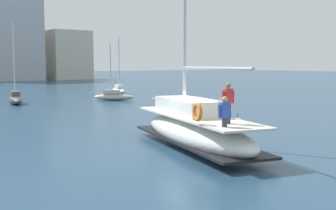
{
  "coord_description": "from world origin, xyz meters",
  "views": [
    {
      "loc": [
        -12.61,
        -14.49,
        3.76
      ],
      "look_at": [
        0.0,
        1.87,
        1.8
      ],
      "focal_mm": 46.0,
      "sensor_mm": 36.0,
      "label": 1
    }
  ],
  "objects_px": {
    "moored_cutter_left": "(114,96)",
    "mooring_buoy": "(238,124)",
    "moored_sloop_far": "(15,98)",
    "moored_catamaran": "(119,90)",
    "main_sailboat": "(194,128)"
  },
  "relations": [
    {
      "from": "moored_sloop_far",
      "to": "moored_cutter_left",
      "type": "xyz_separation_m",
      "value": [
        9.37,
        -2.36,
        -0.08
      ]
    },
    {
      "from": "main_sailboat",
      "to": "moored_catamaran",
      "type": "distance_m",
      "value": 36.61
    },
    {
      "from": "moored_catamaran",
      "to": "mooring_buoy",
      "type": "xyz_separation_m",
      "value": [
        -9.6,
        -29.67,
        -0.31
      ]
    },
    {
      "from": "moored_sloop_far",
      "to": "moored_catamaran",
      "type": "height_order",
      "value": "moored_sloop_far"
    },
    {
      "from": "moored_catamaran",
      "to": "moored_cutter_left",
      "type": "xyz_separation_m",
      "value": [
        -5.78,
        -8.55,
        -0.05
      ]
    },
    {
      "from": "moored_sloop_far",
      "to": "mooring_buoy",
      "type": "xyz_separation_m",
      "value": [
        5.54,
        -23.49,
        -0.34
      ]
    },
    {
      "from": "main_sailboat",
      "to": "moored_sloop_far",
      "type": "distance_m",
      "value": 26.79
    },
    {
      "from": "moored_catamaran",
      "to": "main_sailboat",
      "type": "bearing_deg",
      "value": -115.78
    },
    {
      "from": "moored_cutter_left",
      "to": "mooring_buoy",
      "type": "xyz_separation_m",
      "value": [
        -3.83,
        -21.12,
        -0.26
      ]
    },
    {
      "from": "moored_cutter_left",
      "to": "mooring_buoy",
      "type": "bearing_deg",
      "value": -100.28
    },
    {
      "from": "moored_catamaran",
      "to": "moored_cutter_left",
      "type": "height_order",
      "value": "moored_catamaran"
    },
    {
      "from": "main_sailboat",
      "to": "moored_cutter_left",
      "type": "xyz_separation_m",
      "value": [
        10.15,
        24.41,
        -0.44
      ]
    },
    {
      "from": "moored_sloop_far",
      "to": "moored_cutter_left",
      "type": "distance_m",
      "value": 9.66
    },
    {
      "from": "main_sailboat",
      "to": "mooring_buoy",
      "type": "bearing_deg",
      "value": 27.5
    },
    {
      "from": "main_sailboat",
      "to": "moored_cutter_left",
      "type": "distance_m",
      "value": 26.44
    }
  ]
}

